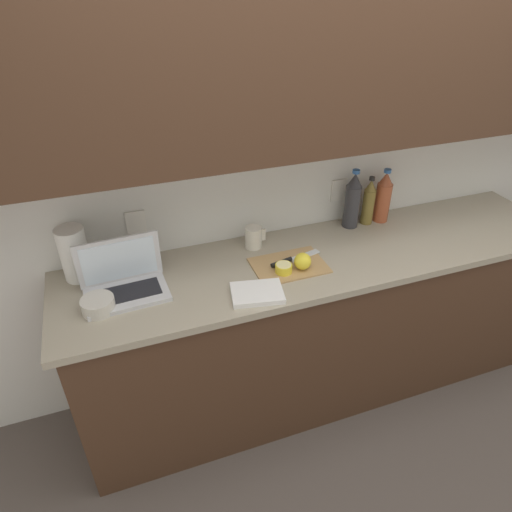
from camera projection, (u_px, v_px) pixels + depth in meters
name	position (u px, v px, depth m)	size (l,w,h in m)	color
ground_plane	(314.00, 383.00, 2.73)	(12.00, 12.00, 0.00)	#564C47
wall_back	(316.00, 110.00, 2.05)	(5.20, 0.38, 2.60)	white
counter_unit	(324.00, 323.00, 2.48)	(2.58, 0.60, 0.92)	#472D1E
laptop	(124.00, 280.00, 1.94)	(0.36, 0.23, 0.23)	silver
cutting_board	(289.00, 265.00, 2.13)	(0.34, 0.24, 0.01)	tan
knife	(287.00, 261.00, 2.14)	(0.27, 0.09, 0.02)	silver
lemon_half_cut	(284.00, 268.00, 2.07)	(0.08, 0.08, 0.04)	yellow
lemon_whole_beside	(303.00, 261.00, 2.08)	(0.08, 0.08, 0.08)	yellow
bottle_green_soda	(383.00, 197.00, 2.44)	(0.08, 0.08, 0.30)	#A34C2D
bottle_oil_tall	(369.00, 202.00, 2.42)	(0.06, 0.06, 0.27)	olive
bottle_water_clear	(352.00, 201.00, 2.38)	(0.08, 0.08, 0.32)	#333338
measuring_cup	(254.00, 237.00, 2.25)	(0.10, 0.08, 0.11)	silver
bowl_white	(98.00, 305.00, 1.85)	(0.13, 0.13, 0.06)	beige
paper_towel_roll	(74.00, 254.00, 1.99)	(0.12, 0.12, 0.25)	white
dish_towel	(257.00, 293.00, 1.94)	(0.22, 0.16, 0.02)	white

